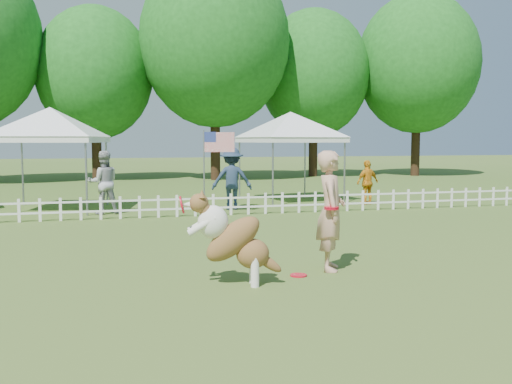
# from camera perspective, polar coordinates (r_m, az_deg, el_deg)

# --- Properties ---
(ground) EXTENTS (120.00, 120.00, 0.00)m
(ground) POSITION_cam_1_polar(r_m,az_deg,el_deg) (9.04, 2.42, -8.11)
(ground) COLOR #30531A
(ground) RESTS_ON ground
(picket_fence) EXTENTS (22.00, 0.08, 0.60)m
(picket_fence) POSITION_cam_1_polar(r_m,az_deg,el_deg) (15.72, -5.20, -1.32)
(picket_fence) COLOR white
(picket_fence) RESTS_ON ground
(handler) EXTENTS (0.67, 0.81, 1.92)m
(handler) POSITION_cam_1_polar(r_m,az_deg,el_deg) (9.16, 7.48, -1.87)
(handler) COLOR tan
(handler) RESTS_ON ground
(dog) EXTENTS (1.36, 0.65, 1.35)m
(dog) POSITION_cam_1_polar(r_m,az_deg,el_deg) (8.16, -2.17, -4.72)
(dog) COLOR brown
(dog) RESTS_ON ground
(frisbee_on_turf) EXTENTS (0.34, 0.34, 0.02)m
(frisbee_on_turf) POSITION_cam_1_polar(r_m,az_deg,el_deg) (8.86, 4.27, -8.30)
(frisbee_on_turf) COLOR red
(frisbee_on_turf) RESTS_ON ground
(canopy_tent_left) EXTENTS (3.43, 3.43, 2.98)m
(canopy_tent_left) POSITION_cam_1_polar(r_m,az_deg,el_deg) (17.96, -19.76, 3.02)
(canopy_tent_left) COLOR white
(canopy_tent_left) RESTS_ON ground
(canopy_tent_right) EXTENTS (3.32, 3.32, 2.97)m
(canopy_tent_right) POSITION_cam_1_polar(r_m,az_deg,el_deg) (19.48, 3.46, 3.45)
(canopy_tent_right) COLOR white
(canopy_tent_right) RESTS_ON ground
(flag_pole) EXTENTS (0.90, 0.30, 2.35)m
(flag_pole) POSITION_cam_1_polar(r_m,az_deg,el_deg) (15.90, -5.22, 1.93)
(flag_pole) COLOR gray
(flag_pole) RESTS_ON ground
(spectator_a) EXTENTS (0.94, 0.77, 1.78)m
(spectator_a) POSITION_cam_1_polar(r_m,az_deg,el_deg) (16.58, -15.01, 0.92)
(spectator_a) COLOR #A0A0A5
(spectator_a) RESTS_ON ground
(spectator_b) EXTENTS (1.30, 0.89, 1.86)m
(spectator_b) POSITION_cam_1_polar(r_m,az_deg,el_deg) (17.10, -2.44, 1.34)
(spectator_b) COLOR #23324B
(spectator_b) RESTS_ON ground
(spectator_c) EXTENTS (0.91, 0.56, 1.44)m
(spectator_c) POSITION_cam_1_polar(r_m,az_deg,el_deg) (18.79, 11.09, 0.96)
(spectator_c) COLOR orange
(spectator_c) RESTS_ON ground
(tree_center_left) EXTENTS (6.00, 6.00, 9.80)m
(tree_center_left) POSITION_cam_1_polar(r_m,az_deg,el_deg) (31.02, -15.80, 10.23)
(tree_center_left) COLOR #195919
(tree_center_left) RESTS_ON ground
(tree_center_right) EXTENTS (7.60, 7.60, 12.60)m
(tree_center_right) POSITION_cam_1_polar(r_m,az_deg,el_deg) (30.22, -4.15, 13.22)
(tree_center_right) COLOR #195919
(tree_center_right) RESTS_ON ground
(tree_right) EXTENTS (6.20, 6.20, 10.40)m
(tree_right) POSITION_cam_1_polar(r_m,az_deg,el_deg) (33.16, 5.78, 10.58)
(tree_right) COLOR #195919
(tree_right) RESTS_ON ground
(tree_far_right) EXTENTS (7.00, 7.00, 11.40)m
(tree_far_right) POSITION_cam_1_polar(r_m,az_deg,el_deg) (34.89, 15.82, 10.97)
(tree_far_right) COLOR #195919
(tree_far_right) RESTS_ON ground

